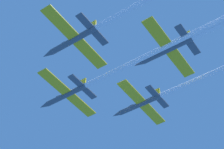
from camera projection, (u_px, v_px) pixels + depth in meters
name	position (u px, v px, depth m)	size (l,w,h in m)	color
jet_lead	(116.00, 71.00, 68.72)	(14.91, 42.44, 2.47)	#4C5660
jet_left_wing	(123.00, 13.00, 59.57)	(14.91, 38.58, 2.47)	#4C5660
jet_right_wing	(194.00, 81.00, 72.00)	(14.91, 43.16, 2.47)	#4C5660
jet_slot	(222.00, 24.00, 61.47)	(14.91, 39.08, 2.47)	#4C5660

